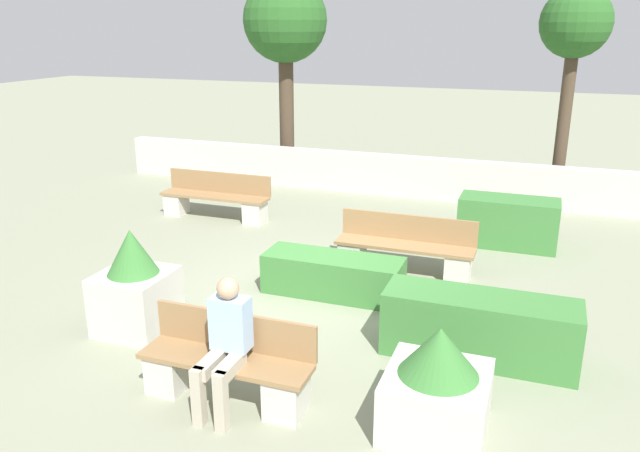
# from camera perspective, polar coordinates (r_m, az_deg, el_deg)

# --- Properties ---
(ground_plane) EXTENTS (60.00, 60.00, 0.00)m
(ground_plane) POSITION_cam_1_polar(r_m,az_deg,el_deg) (8.81, -1.45, -6.49)
(ground_plane) COLOR gray
(perimeter_wall) EXTENTS (13.54, 0.30, 0.90)m
(perimeter_wall) POSITION_cam_1_polar(r_m,az_deg,el_deg) (13.88, 7.22, 4.56)
(perimeter_wall) COLOR beige
(perimeter_wall) RESTS_ON ground_plane
(bench_front) EXTENTS (1.79, 0.49, 0.87)m
(bench_front) POSITION_cam_1_polar(r_m,az_deg,el_deg) (6.51, -8.50, -12.85)
(bench_front) COLOR #937047
(bench_front) RESTS_ON ground_plane
(bench_left_side) EXTENTS (2.20, 0.49, 0.87)m
(bench_left_side) POSITION_cam_1_polar(r_m,az_deg,el_deg) (12.37, -9.53, 2.32)
(bench_left_side) COLOR #937047
(bench_left_side) RESTS_ON ground_plane
(bench_right_side) EXTENTS (2.10, 0.48, 0.87)m
(bench_right_side) POSITION_cam_1_polar(r_m,az_deg,el_deg) (9.58, 7.74, -2.32)
(bench_right_side) COLOR #937047
(bench_right_side) RESTS_ON ground_plane
(person_seated_man) EXTENTS (0.38, 0.63, 1.36)m
(person_seated_man) POSITION_cam_1_polar(r_m,az_deg,el_deg) (6.17, -8.69, -10.24)
(person_seated_man) COLOR #B2A893
(person_seated_man) RESTS_ON ground_plane
(hedge_block_near_left) EXTENTS (1.96, 0.66, 0.56)m
(hedge_block_near_left) POSITION_cam_1_polar(r_m,az_deg,el_deg) (8.79, 1.21, -4.52)
(hedge_block_near_left) COLOR #3D7A38
(hedge_block_near_left) RESTS_ON ground_plane
(hedge_block_near_right) EXTENTS (2.16, 0.68, 0.75)m
(hedge_block_near_right) POSITION_cam_1_polar(r_m,az_deg,el_deg) (7.38, 14.36, -8.97)
(hedge_block_near_right) COLOR #3D7A38
(hedge_block_near_right) RESTS_ON ground_plane
(hedge_block_mid_right) EXTENTS (1.64, 0.72, 0.83)m
(hedge_block_mid_right) POSITION_cam_1_polar(r_m,az_deg,el_deg) (11.13, 16.79, 0.34)
(hedge_block_mid_right) COLOR #3D7A38
(hedge_block_mid_right) RESTS_ON ground_plane
(planter_corner_left) EXTENTS (0.95, 0.95, 1.06)m
(planter_corner_left) POSITION_cam_1_polar(r_m,az_deg,el_deg) (6.04, 10.66, -14.14)
(planter_corner_left) COLOR beige
(planter_corner_left) RESTS_ON ground_plane
(planter_corner_right) EXTENTS (0.85, 0.85, 1.32)m
(planter_corner_right) POSITION_cam_1_polar(r_m,az_deg,el_deg) (8.01, -16.56, -5.42)
(planter_corner_right) COLOR beige
(planter_corner_right) RESTS_ON ground_plane
(tree_leftmost) EXTENTS (1.97, 1.97, 4.71)m
(tree_leftmost) POSITION_cam_1_polar(r_m,az_deg,el_deg) (15.32, -3.20, 17.91)
(tree_leftmost) COLOR #473828
(tree_leftmost) RESTS_ON ground_plane
(tree_center_left) EXTENTS (1.40, 1.40, 4.37)m
(tree_center_left) POSITION_cam_1_polar(r_m,az_deg,el_deg) (13.88, 22.28, 16.22)
(tree_center_left) COLOR #473828
(tree_center_left) RESTS_ON ground_plane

